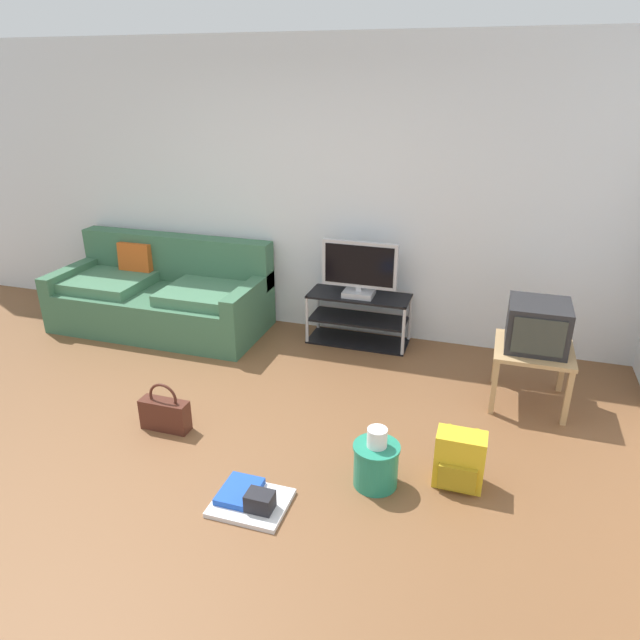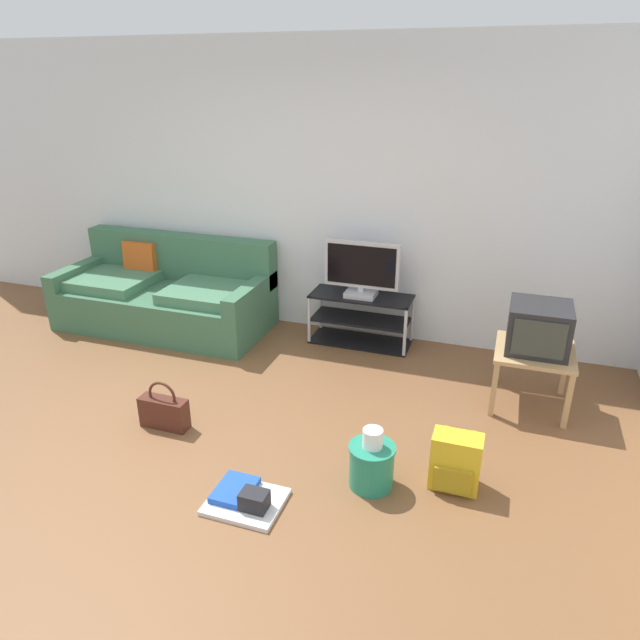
{
  "view_description": "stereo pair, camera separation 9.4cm",
  "coord_description": "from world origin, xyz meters",
  "px_view_note": "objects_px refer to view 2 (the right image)",
  "views": [
    {
      "loc": [
        1.73,
        -2.68,
        2.36
      ],
      "look_at": [
        0.49,
        1.22,
        0.6
      ],
      "focal_mm": 32.11,
      "sensor_mm": 36.0,
      "label": 1
    },
    {
      "loc": [
        1.82,
        -2.65,
        2.36
      ],
      "look_at": [
        0.49,
        1.22,
        0.6
      ],
      "focal_mm": 32.11,
      "sensor_mm": 36.0,
      "label": 2
    }
  ],
  "objects_px": {
    "couch": "(166,295)",
    "floor_tray": "(245,498)",
    "handbag": "(164,411)",
    "side_table": "(534,358)",
    "flat_tv": "(362,270)",
    "crt_tv": "(539,327)",
    "backpack": "(456,462)",
    "tv_stand": "(361,319)",
    "cleaning_bucket": "(372,462)"
  },
  "relations": [
    {
      "from": "cleaning_bucket",
      "to": "floor_tray",
      "type": "height_order",
      "value": "cleaning_bucket"
    },
    {
      "from": "crt_tv",
      "to": "tv_stand",
      "type": "bearing_deg",
      "value": 157.15
    },
    {
      "from": "crt_tv",
      "to": "backpack",
      "type": "relative_size",
      "value": 1.22
    },
    {
      "from": "side_table",
      "to": "flat_tv",
      "type": "bearing_deg",
      "value": 157.35
    },
    {
      "from": "handbag",
      "to": "couch",
      "type": "bearing_deg",
      "value": 121.8
    },
    {
      "from": "crt_tv",
      "to": "backpack",
      "type": "xyz_separation_m",
      "value": [
        -0.42,
        -1.19,
        -0.47
      ]
    },
    {
      "from": "crt_tv",
      "to": "floor_tray",
      "type": "bearing_deg",
      "value": -131.96
    },
    {
      "from": "side_table",
      "to": "backpack",
      "type": "bearing_deg",
      "value": -109.88
    },
    {
      "from": "flat_tv",
      "to": "backpack",
      "type": "relative_size",
      "value": 1.91
    },
    {
      "from": "couch",
      "to": "handbag",
      "type": "height_order",
      "value": "couch"
    },
    {
      "from": "backpack",
      "to": "side_table",
      "type": "bearing_deg",
      "value": 79.61
    },
    {
      "from": "backpack",
      "to": "couch",
      "type": "bearing_deg",
      "value": 161.78
    },
    {
      "from": "flat_tv",
      "to": "crt_tv",
      "type": "relative_size",
      "value": 1.56
    },
    {
      "from": "backpack",
      "to": "handbag",
      "type": "relative_size",
      "value": 0.98
    },
    {
      "from": "backpack",
      "to": "handbag",
      "type": "bearing_deg",
      "value": -170.01
    },
    {
      "from": "couch",
      "to": "floor_tray",
      "type": "relative_size",
      "value": 4.71
    },
    {
      "from": "flat_tv",
      "to": "handbag",
      "type": "xyz_separation_m",
      "value": [
        -0.96,
        -1.82,
        -0.61
      ]
    },
    {
      "from": "couch",
      "to": "handbag",
      "type": "bearing_deg",
      "value": -58.2
    },
    {
      "from": "side_table",
      "to": "crt_tv",
      "type": "height_order",
      "value": "crt_tv"
    },
    {
      "from": "flat_tv",
      "to": "cleaning_bucket",
      "type": "bearing_deg",
      "value": -72.67
    },
    {
      "from": "side_table",
      "to": "cleaning_bucket",
      "type": "height_order",
      "value": "side_table"
    },
    {
      "from": "crt_tv",
      "to": "handbag",
      "type": "relative_size",
      "value": 1.2
    },
    {
      "from": "handbag",
      "to": "side_table",
      "type": "bearing_deg",
      "value": 25.53
    },
    {
      "from": "flat_tv",
      "to": "side_table",
      "type": "bearing_deg",
      "value": -22.65
    },
    {
      "from": "side_table",
      "to": "floor_tray",
      "type": "height_order",
      "value": "side_table"
    },
    {
      "from": "side_table",
      "to": "couch",
      "type": "bearing_deg",
      "value": 172.73
    },
    {
      "from": "couch",
      "to": "side_table",
      "type": "relative_size",
      "value": 3.65
    },
    {
      "from": "backpack",
      "to": "cleaning_bucket",
      "type": "xyz_separation_m",
      "value": [
        -0.49,
        -0.16,
        -0.01
      ]
    },
    {
      "from": "crt_tv",
      "to": "handbag",
      "type": "distance_m",
      "value": 2.81
    },
    {
      "from": "couch",
      "to": "floor_tray",
      "type": "height_order",
      "value": "couch"
    },
    {
      "from": "crt_tv",
      "to": "side_table",
      "type": "bearing_deg",
      "value": -90.0
    },
    {
      "from": "backpack",
      "to": "cleaning_bucket",
      "type": "distance_m",
      "value": 0.51
    },
    {
      "from": "side_table",
      "to": "cleaning_bucket",
      "type": "xyz_separation_m",
      "value": [
        -0.91,
        -1.33,
        -0.23
      ]
    },
    {
      "from": "flat_tv",
      "to": "handbag",
      "type": "distance_m",
      "value": 2.15
    },
    {
      "from": "flat_tv",
      "to": "handbag",
      "type": "bearing_deg",
      "value": -117.81
    },
    {
      "from": "crt_tv",
      "to": "handbag",
      "type": "xyz_separation_m",
      "value": [
        -2.48,
        -1.2,
        -0.52
      ]
    },
    {
      "from": "couch",
      "to": "floor_tray",
      "type": "xyz_separation_m",
      "value": [
        1.92,
        -2.19,
        -0.27
      ]
    },
    {
      "from": "floor_tray",
      "to": "handbag",
      "type": "bearing_deg",
      "value": 148.6
    },
    {
      "from": "floor_tray",
      "to": "flat_tv",
      "type": "bearing_deg",
      "value": 88.67
    },
    {
      "from": "side_table",
      "to": "floor_tray",
      "type": "xyz_separation_m",
      "value": [
        -1.58,
        -1.74,
        -0.36
      ]
    },
    {
      "from": "side_table",
      "to": "tv_stand",
      "type": "bearing_deg",
      "value": 156.64
    },
    {
      "from": "tv_stand",
      "to": "cleaning_bucket",
      "type": "xyz_separation_m",
      "value": [
        0.61,
        -1.98,
        -0.07
      ]
    },
    {
      "from": "backpack",
      "to": "handbag",
      "type": "distance_m",
      "value": 2.06
    },
    {
      "from": "handbag",
      "to": "cleaning_bucket",
      "type": "bearing_deg",
      "value": -5.03
    },
    {
      "from": "couch",
      "to": "crt_tv",
      "type": "height_order",
      "value": "couch"
    },
    {
      "from": "handbag",
      "to": "floor_tray",
      "type": "xyz_separation_m",
      "value": [
        0.91,
        -0.55,
        -0.09
      ]
    },
    {
      "from": "side_table",
      "to": "backpack",
      "type": "height_order",
      "value": "side_table"
    },
    {
      "from": "couch",
      "to": "flat_tv",
      "type": "height_order",
      "value": "flat_tv"
    },
    {
      "from": "backpack",
      "to": "floor_tray",
      "type": "distance_m",
      "value": 1.3
    },
    {
      "from": "handbag",
      "to": "floor_tray",
      "type": "bearing_deg",
      "value": -31.4
    }
  ]
}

